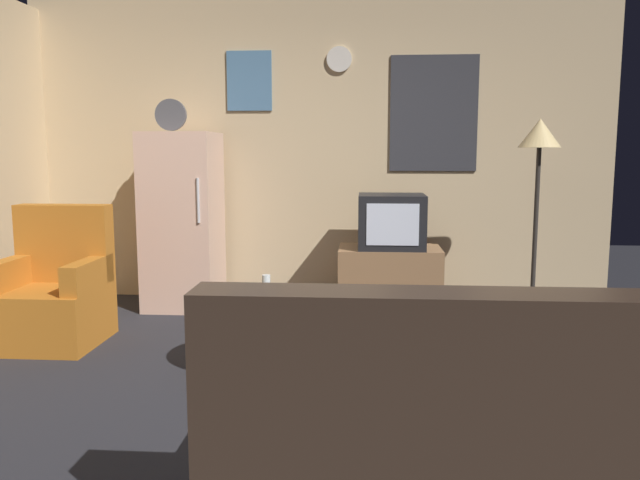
% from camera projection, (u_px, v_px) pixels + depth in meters
% --- Properties ---
extents(ground_plane, '(12.00, 12.00, 0.00)m').
position_uv_depth(ground_plane, '(283.00, 397.00, 3.49)').
color(ground_plane, '#232328').
extents(wall_with_art, '(5.20, 0.12, 2.72)m').
position_uv_depth(wall_with_art, '(318.00, 149.00, 5.72)').
color(wall_with_art, '#D1B284').
rests_on(wall_with_art, ground_plane).
extents(fridge, '(0.60, 0.62, 1.77)m').
position_uv_depth(fridge, '(183.00, 220.00, 5.43)').
color(fridge, beige).
rests_on(fridge, ground_plane).
extents(tv_stand, '(0.84, 0.53, 0.55)m').
position_uv_depth(tv_stand, '(389.00, 280.00, 5.29)').
color(tv_stand, '#8E6642').
rests_on(tv_stand, ground_plane).
extents(crt_tv, '(0.54, 0.51, 0.44)m').
position_uv_depth(crt_tv, '(391.00, 221.00, 5.22)').
color(crt_tv, black).
rests_on(crt_tv, tv_stand).
extents(standing_lamp, '(0.32, 0.32, 1.59)m').
position_uv_depth(standing_lamp, '(539.00, 149.00, 4.85)').
color(standing_lamp, '#332D28').
rests_on(standing_lamp, ground_plane).
extents(coffee_table, '(0.72, 0.72, 0.43)m').
position_uv_depth(coffee_table, '(263.00, 336.00, 3.91)').
color(coffee_table, '#8E6642').
rests_on(coffee_table, ground_plane).
extents(wine_glass, '(0.05, 0.05, 0.15)m').
position_uv_depth(wine_glass, '(266.00, 287.00, 3.94)').
color(wine_glass, silver).
rests_on(wine_glass, coffee_table).
extents(mug_ceramic_white, '(0.08, 0.08, 0.09)m').
position_uv_depth(mug_ceramic_white, '(253.00, 295.00, 3.84)').
color(mug_ceramic_white, silver).
rests_on(mug_ceramic_white, coffee_table).
extents(mug_ceramic_tan, '(0.08, 0.08, 0.09)m').
position_uv_depth(mug_ceramic_tan, '(280.00, 292.00, 3.94)').
color(mug_ceramic_tan, tan).
rests_on(mug_ceramic_tan, coffee_table).
extents(armchair, '(0.68, 0.68, 0.96)m').
position_uv_depth(armchair, '(54.00, 295.00, 4.47)').
color(armchair, '#B2661E').
rests_on(armchair, ground_plane).
extents(couch, '(1.70, 0.80, 0.92)m').
position_uv_depth(couch, '(454.00, 448.00, 2.22)').
color(couch, '#38281E').
rests_on(couch, ground_plane).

